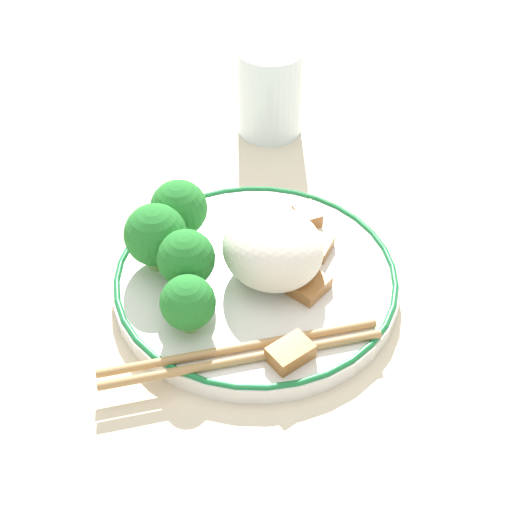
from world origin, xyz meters
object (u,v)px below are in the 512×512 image
at_px(broccoli_back_right, 186,259).
at_px(broccoli_mid_left, 188,303).
at_px(chopsticks, 242,353).
at_px(broccoli_back_left, 179,209).
at_px(broccoli_back_center, 156,236).
at_px(drinking_glass, 270,92).
at_px(plate, 256,279).

relative_size(broccoli_back_right, broccoli_mid_left, 1.14).
bearing_deg(chopsticks, broccoli_back_left, -15.61).
bearing_deg(broccoli_back_left, broccoli_back_center, 116.92).
xyz_separation_m(broccoli_back_left, broccoli_mid_left, (-0.09, 0.05, -0.00)).
bearing_deg(chopsticks, broccoli_back_right, -6.34).
bearing_deg(broccoli_back_right, drinking_glass, -53.25).
bearing_deg(broccoli_back_right, broccoli_back_left, -28.25).
bearing_deg(broccoli_back_left, broccoli_mid_left, 150.01).
relative_size(broccoli_back_right, drinking_glass, 0.58).
xyz_separation_m(broccoli_back_right, drinking_glass, (0.15, -0.20, 0.00)).
bearing_deg(drinking_glass, broccoli_back_left, 119.44).
height_order(plate, broccoli_back_center, broccoli_back_center).
bearing_deg(broccoli_back_right, broccoli_back_center, 6.63).
relative_size(broccoli_back_left, broccoli_back_right, 1.02).
bearing_deg(plate, chopsticks, 135.16).
bearing_deg(chopsticks, drinking_glass, -42.30).
xyz_separation_m(broccoli_mid_left, chopsticks, (-0.05, -0.01, -0.02)).
height_order(broccoli_back_center, drinking_glass, drinking_glass).
bearing_deg(plate, broccoli_back_left, 15.88).
height_order(broccoli_back_left, chopsticks, broccoli_back_left).
xyz_separation_m(broccoli_back_right, broccoli_mid_left, (-0.03, 0.02, -0.00)).
height_order(broccoli_back_left, broccoli_back_center, broccoli_back_center).
bearing_deg(drinking_glass, plate, 138.62).
height_order(broccoli_mid_left, chopsticks, broccoli_mid_left).
distance_m(broccoli_back_right, drinking_glass, 0.25).
height_order(plate, drinking_glass, drinking_glass).
distance_m(broccoli_back_center, drinking_glass, 0.23).
height_order(plate, chopsticks, chopsticks).
bearing_deg(drinking_glass, broccoli_back_center, 119.05).
bearing_deg(broccoli_back_right, plate, -113.86).
bearing_deg(drinking_glass, broccoli_mid_left, 129.64).
bearing_deg(plate, broccoli_mid_left, 100.22).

